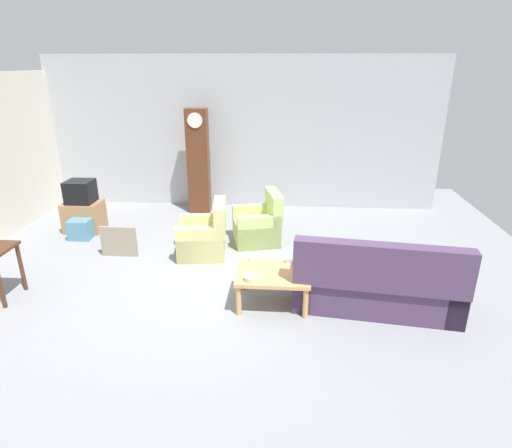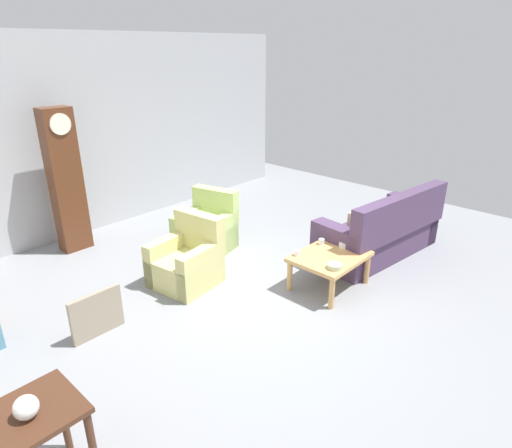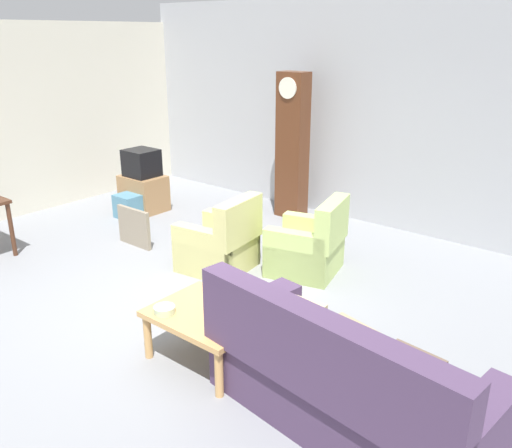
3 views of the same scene
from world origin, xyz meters
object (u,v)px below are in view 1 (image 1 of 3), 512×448
Objects in this scene: armchair_olive_far at (259,226)px; cup_blue_rimmed at (288,260)px; couch_floral at (376,284)px; tv_crt at (80,192)px; framed_picture_leaning at (119,241)px; bowl_white_stacked at (299,270)px; bowl_shallow_green at (251,278)px; storage_box_blue at (81,229)px; cup_white_porcelain at (252,258)px; armchair_olive_near at (204,237)px; tv_stand_cabinet at (84,216)px; grandfather_clock at (198,162)px; coffee_table_wood at (273,276)px.

cup_blue_rimmed is at bearing -73.61° from armchair_olive_far.
armchair_olive_far is (-1.67, 2.08, -0.05)m from couch_floral.
tv_crt is 0.80× the size of framed_picture_leaning.
couch_floral is 4.56× the size of tv_crt.
bowl_white_stacked is 0.88× the size of bowl_shallow_green.
storage_box_blue is 5.03× the size of cup_white_porcelain.
framed_picture_leaning is 7.23× the size of cup_blue_rimmed.
armchair_olive_near is 0.97× the size of armchair_olive_far.
tv_stand_cabinet is at bearing 160.19° from armchair_olive_near.
framed_picture_leaning is at bearing -173.01° from armchair_olive_near.
storage_box_blue is at bearing 157.84° from couch_floral.
cup_white_porcelain is at bearing -51.96° from armchair_olive_near.
bowl_white_stacked reaches higher than bowl_shallow_green.
grandfather_clock is 11.71× the size of bowl_shallow_green.
bowl_shallow_green is at bearing -86.60° from cup_white_porcelain.
tv_crt is at bearing 105.49° from storage_box_blue.
bowl_shallow_green is (0.93, -1.70, 0.19)m from armchair_olive_near.
framed_picture_leaning is (-2.28, -0.77, -0.05)m from armchair_olive_far.
grandfather_clock reaches higher than storage_box_blue.
grandfather_clock is at bearing 32.30° from tv_stand_cabinet.
armchair_olive_near reaches higher than cup_blue_rimmed.
couch_floral is at bearing -22.16° from storage_box_blue.
bowl_shallow_green is (-0.27, -0.25, 0.10)m from coffee_table_wood.
armchair_olive_near is 1.35× the size of tv_stand_cabinet.
couch_floral is 2.38× the size of armchair_olive_near.
couch_floral reaches higher than cup_white_porcelain.
cup_blue_rimmed reaches higher than bowl_white_stacked.
armchair_olive_near and armchair_olive_far have the same top height.
armchair_olive_near is 1.06m from armchair_olive_far.
couch_floral is at bearing -1.26° from coffee_table_wood.
grandfather_clock is 2.66m from storage_box_blue.
grandfather_clock is at bearing 115.24° from coffee_table_wood.
framed_picture_leaning is at bearing 161.64° from couch_floral.
couch_floral reaches higher than tv_crt.
grandfather_clock reaches higher than armchair_olive_far.
bowl_shallow_green is at bearing -172.34° from couch_floral.
couch_floral is 2.28× the size of coffee_table_wood.
coffee_table_wood is 11.57× the size of cup_blue_rimmed.
couch_floral reaches higher than coffee_table_wood.
tv_stand_cabinet is 4.69m from bowl_white_stacked.
tv_stand_cabinet is at bearing 174.85° from armchair_olive_far.
cup_white_porcelain is 0.55m from bowl_shallow_green.
armchair_olive_far is 3.39m from tv_stand_cabinet.
couch_floral reaches higher than storage_box_blue.
tv_crt is (-3.37, 0.30, 0.47)m from armchair_olive_far.
cup_white_porcelain is at bearing 93.40° from bowl_shallow_green.
storage_box_blue is (-1.89, -1.64, -0.91)m from grandfather_clock.
framed_picture_leaning is (-3.95, 1.31, -0.10)m from couch_floral.
cup_blue_rimmed is at bearing -28.09° from tv_stand_cabinet.
grandfather_clock reaches higher than tv_crt.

